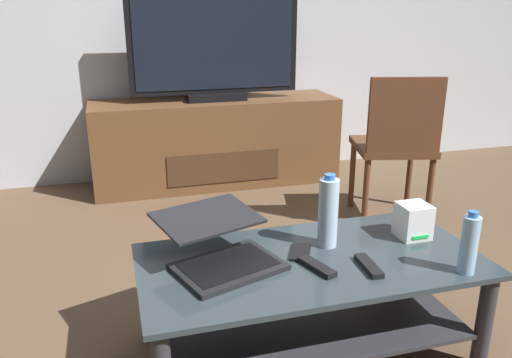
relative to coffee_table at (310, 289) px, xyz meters
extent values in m
plane|color=brown|center=(-0.11, 0.13, -0.28)|extent=(7.68, 7.68, 0.00)
cube|color=#2D383D|center=(0.00, 0.00, 0.11)|extent=(1.25, 0.61, 0.02)
cube|color=#2D2D33|center=(0.00, 0.00, -0.14)|extent=(1.10, 0.54, 0.02)
cylinder|color=#2D2D33|center=(0.58, -0.26, -0.09)|extent=(0.06, 0.06, 0.38)
cylinder|color=#2D2D33|center=(-0.58, 0.26, -0.09)|extent=(0.06, 0.06, 0.38)
cylinder|color=#2D2D33|center=(0.58, 0.26, -0.09)|extent=(0.06, 0.06, 0.38)
cube|color=brown|center=(0.08, 2.09, 0.04)|extent=(1.79, 0.50, 0.63)
cube|color=#432A18|center=(0.08, 1.84, -0.09)|extent=(0.81, 0.01, 0.22)
cube|color=black|center=(0.08, 2.07, 0.38)|extent=(0.42, 0.20, 0.05)
cube|color=black|center=(0.08, 2.07, 0.75)|extent=(1.20, 0.04, 0.69)
cube|color=black|center=(0.08, 2.05, 0.75)|extent=(1.12, 0.01, 0.62)
cube|color=#59331E|center=(0.98, 1.12, 0.18)|extent=(0.53, 0.53, 0.04)
cube|color=#59331E|center=(0.93, 0.93, 0.41)|extent=(0.41, 0.14, 0.45)
cylinder|color=#59331E|center=(1.21, 1.26, -0.06)|extent=(0.04, 0.04, 0.44)
cylinder|color=#59331E|center=(0.84, 1.35, -0.06)|extent=(0.04, 0.04, 0.44)
cylinder|color=#59331E|center=(1.11, 0.89, -0.06)|extent=(0.04, 0.04, 0.44)
cylinder|color=#59331E|center=(0.75, 0.99, -0.06)|extent=(0.04, 0.04, 0.44)
cube|color=black|center=(-0.31, 0.01, 0.13)|extent=(0.42, 0.36, 0.02)
cube|color=black|center=(-0.31, 0.01, 0.14)|extent=(0.36, 0.29, 0.00)
cube|color=black|center=(-0.35, 0.14, 0.27)|extent=(0.42, 0.36, 0.04)
cube|color=teal|center=(-0.35, 0.14, 0.27)|extent=(0.38, 0.32, 0.03)
cube|color=white|center=(0.46, 0.06, 0.19)|extent=(0.12, 0.11, 0.14)
cube|color=#19D84C|center=(0.46, 0.01, 0.15)|extent=(0.07, 0.00, 0.01)
cylinder|color=silver|center=(0.10, 0.09, 0.26)|extent=(0.07, 0.07, 0.27)
cylinder|color=blue|center=(0.10, 0.09, 0.40)|extent=(0.04, 0.04, 0.02)
cylinder|color=#99C6E5|center=(0.48, -0.24, 0.23)|extent=(0.06, 0.06, 0.21)
cylinder|color=blue|center=(0.48, -0.24, 0.34)|extent=(0.03, 0.03, 0.02)
cube|color=black|center=(-0.02, 0.05, 0.13)|extent=(0.12, 0.16, 0.01)
cube|color=black|center=(-0.01, -0.08, 0.13)|extent=(0.09, 0.17, 0.02)
cube|color=black|center=(0.17, -0.12, 0.13)|extent=(0.05, 0.16, 0.02)
camera|label=1|loc=(-0.65, -1.55, 1.00)|focal=35.88mm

